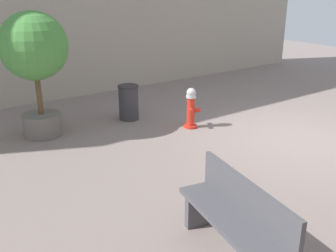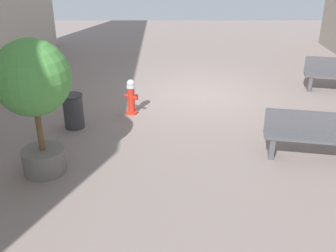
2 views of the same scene
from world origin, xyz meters
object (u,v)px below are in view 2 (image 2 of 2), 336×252
Objects in this scene: bench_far at (310,135)px; planter_tree at (33,88)px; fire_hydrant at (131,97)px; trash_bin at (73,111)px; bench_near at (336,74)px.

planter_tree reaches higher than bench_far.
trash_bin is (1.28, 0.83, -0.04)m from fire_hydrant.
planter_tree is at bearing 5.78° from bench_far.
trash_bin is (4.98, -1.46, -0.10)m from bench_far.
planter_tree reaches higher than trash_bin.
bench_near is at bearing -160.71° from trash_bin.
fire_hydrant is 0.49× the size of bench_far.
planter_tree is at bearing 63.09° from fire_hydrant.
bench_far is 5.28m from planter_tree.
planter_tree is at bearing 31.76° from bench_near.
bench_near is at bearing -117.59° from bench_far.
trash_bin is at bearing -16.37° from bench_far.
bench_far reaches higher than fire_hydrant.
bench_far is 2.27× the size of trash_bin.
bench_far is at bearing 148.27° from fire_hydrant.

